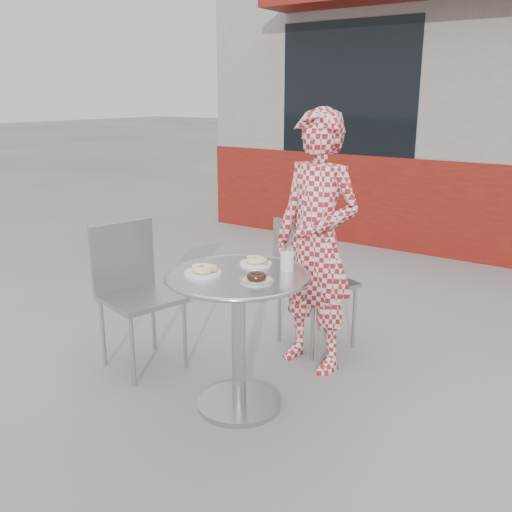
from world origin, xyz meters
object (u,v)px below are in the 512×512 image
Objects in this scene: seated_person at (316,243)px; plate_near at (203,271)px; chair_far at (315,308)px; plate_checker at (257,279)px; bistro_table at (238,308)px; plate_far at (256,262)px; chair_left at (142,325)px; milk_cup at (287,260)px.

seated_person is 8.21× the size of plate_near.
plate_checker is (0.21, -0.97, 0.50)m from chair_far.
plate_checker is (0.15, -0.05, 0.20)m from bistro_table.
chair_far is 5.05× the size of plate_far.
bistro_table is 0.28m from plate_far.
chair_left is 1.06m from plate_checker.
chair_far is 0.98× the size of chair_left.
chair_far reaches higher than plate_near.
seated_person is at bearing 96.23° from plate_checker.
plate_checker reaches higher than bistro_table.
plate_near is at bearing -112.70° from plate_far.
bistro_table is 6.36× the size of milk_cup.
chair_far is 1.14m from chair_left.
milk_cup is at bearing -67.83° from chair_left.
seated_person is at bearing 138.40° from chair_far.
plate_checker is (0.29, 0.06, -0.01)m from plate_near.
chair_left is (-0.72, -0.88, 0.01)m from chair_far.
plate_checker is (0.93, -0.09, 0.50)m from chair_left.
seated_person reaches higher than bistro_table.
seated_person is (0.85, 0.64, 0.52)m from chair_left.
bistro_table is 3.96× the size of plate_near.
plate_far is (0.76, 0.14, 0.50)m from chair_left.
chair_left is (-0.78, 0.04, -0.30)m from bistro_table.
bistro_table is 0.25m from plate_checker.
chair_far is 0.94m from milk_cup.
seated_person reaches higher than plate_far.
chair_left reaches higher than chair_far.
milk_cup is at bearing 127.89° from chair_far.
chair_far is 1.15m from plate_near.
plate_near reaches higher than bistro_table.
bistro_table is 0.72m from seated_person.
chair_far is at bearing -26.22° from chair_left.
chair_left is 1.11m from milk_cup.
seated_person reaches higher than chair_left.
chair_far is 7.29× the size of milk_cup.
seated_person reaches higher than plate_checker.
plate_far is 0.29m from plate_checker.
plate_near is 1.12× the size of plate_checker.
plate_near reaches higher than plate_checker.
seated_person reaches higher than milk_cup.
bistro_table is at bearing -131.65° from milk_cup.
milk_cup is (0.95, 0.15, 0.54)m from chair_left.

